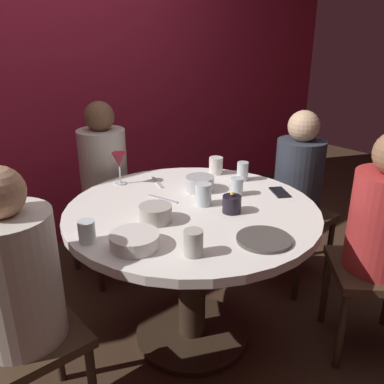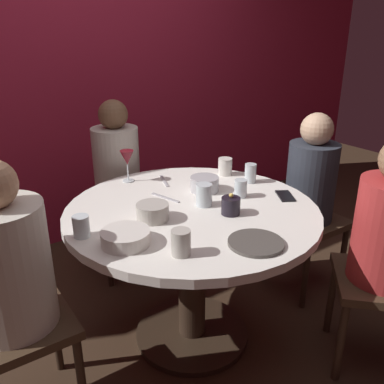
{
  "view_description": "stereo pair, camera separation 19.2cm",
  "coord_description": "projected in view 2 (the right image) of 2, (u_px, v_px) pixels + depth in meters",
  "views": [
    {
      "loc": [
        -1.16,
        -1.36,
        1.55
      ],
      "look_at": [
        0.0,
        0.0,
        0.83
      ],
      "focal_mm": 38.61,
      "sensor_mm": 36.0,
      "label": 1
    },
    {
      "loc": [
        -1.01,
        -1.47,
        1.55
      ],
      "look_at": [
        0.0,
        0.0,
        0.83
      ],
      "focal_mm": 38.61,
      "sensor_mm": 36.0,
      "label": 2
    }
  ],
  "objects": [
    {
      "name": "bowl_salad_center",
      "position": [
        153.0,
        212.0,
        1.82
      ],
      "size": [
        0.15,
        0.15,
        0.07
      ],
      "primitive_type": "cylinder",
      "color": "#B2ADA3",
      "rests_on": "dining_table"
    },
    {
      "name": "ground_plane",
      "position": [
        192.0,
        334.0,
        2.24
      ],
      "size": [
        8.0,
        8.0,
        0.0
      ],
      "primitive_type": "plane",
      "color": "#382619"
    },
    {
      "name": "cup_far_edge",
      "position": [
        81.0,
        226.0,
        1.67
      ],
      "size": [
        0.07,
        0.07,
        0.09
      ],
      "primitive_type": "cylinder",
      "color": "silver",
      "rests_on": "dining_table"
    },
    {
      "name": "cup_near_candle",
      "position": [
        181.0,
        243.0,
        1.54
      ],
      "size": [
        0.07,
        0.07,
        0.1
      ],
      "primitive_type": "cylinder",
      "color": "#B2ADA3",
      "rests_on": "dining_table"
    },
    {
      "name": "cup_by_right_diner",
      "position": [
        241.0,
        188.0,
        2.07
      ],
      "size": [
        0.06,
        0.06,
        0.09
      ],
      "primitive_type": "cylinder",
      "color": "silver",
      "rests_on": "dining_table"
    },
    {
      "name": "back_wall",
      "position": [
        72.0,
        65.0,
        2.89
      ],
      "size": [
        6.0,
        0.1,
        2.6
      ],
      "primitive_type": "cube",
      "color": "maroon",
      "rests_on": "ground"
    },
    {
      "name": "cell_phone",
      "position": [
        285.0,
        196.0,
        2.08
      ],
      "size": [
        0.13,
        0.16,
        0.01
      ],
      "primitive_type": "cube",
      "rotation": [
        0.0,
        0.0,
        2.61
      ],
      "color": "black",
      "rests_on": "dining_table"
    },
    {
      "name": "dining_table",
      "position": [
        192.0,
        241.0,
        2.02
      ],
      "size": [
        1.2,
        1.2,
        0.75
      ],
      "color": "white",
      "rests_on": "ground"
    },
    {
      "name": "knife_near_plate",
      "position": [
        164.0,
        181.0,
        2.29
      ],
      "size": [
        0.07,
        0.18,
        0.01
      ],
      "primitive_type": "cube",
      "rotation": [
        0.0,
        0.0,
        -0.33
      ],
      "color": "#B7B7BC",
      "rests_on": "dining_table"
    },
    {
      "name": "candle_holder",
      "position": [
        231.0,
        206.0,
        1.88
      ],
      "size": [
        0.09,
        0.09,
        0.1
      ],
      "color": "black",
      "rests_on": "dining_table"
    },
    {
      "name": "seated_diner_right",
      "position": [
        311.0,
        184.0,
        2.42
      ],
      "size": [
        0.4,
        0.4,
        1.11
      ],
      "rotation": [
        0.0,
        0.0,
        3.14
      ],
      "color": "#3F2D1E",
      "rests_on": "ground"
    },
    {
      "name": "fork_near_plate",
      "position": [
        165.0,
        198.0,
        2.06
      ],
      "size": [
        0.07,
        0.18,
        0.01
      ],
      "primitive_type": "cube",
      "rotation": [
        0.0,
        0.0,
        0.28
      ],
      "color": "#B7B7BC",
      "rests_on": "dining_table"
    },
    {
      "name": "seated_diner_left",
      "position": [
        8.0,
        271.0,
        1.54
      ],
      "size": [
        0.4,
        0.4,
        1.14
      ],
      "rotation": [
        0.0,
        0.0,
        6.28
      ],
      "color": "#3F2D1E",
      "rests_on": "ground"
    },
    {
      "name": "bowl_small_white",
      "position": [
        126.0,
        237.0,
        1.62
      ],
      "size": [
        0.2,
        0.2,
        0.06
      ],
      "primitive_type": "cylinder",
      "color": "silver",
      "rests_on": "dining_table"
    },
    {
      "name": "cup_beside_wine",
      "position": [
        250.0,
        173.0,
        2.26
      ],
      "size": [
        0.06,
        0.06,
        0.1
      ],
      "primitive_type": "cylinder",
      "color": "silver",
      "rests_on": "dining_table"
    },
    {
      "name": "dinner_plate",
      "position": [
        256.0,
        243.0,
        1.62
      ],
      "size": [
        0.22,
        0.22,
        0.01
      ],
      "primitive_type": "cylinder",
      "color": "#4C4742",
      "rests_on": "dining_table"
    },
    {
      "name": "cup_by_left_diner",
      "position": [
        204.0,
        195.0,
        1.96
      ],
      "size": [
        0.08,
        0.08,
        0.11
      ],
      "primitive_type": "cylinder",
      "color": "silver",
      "rests_on": "dining_table"
    },
    {
      "name": "bowl_serving_large",
      "position": [
        205.0,
        184.0,
        2.15
      ],
      "size": [
        0.15,
        0.15,
        0.07
      ],
      "primitive_type": "cylinder",
      "color": "#B7B7BC",
      "rests_on": "dining_table"
    },
    {
      "name": "wine_glass",
      "position": [
        127.0,
        159.0,
        2.24
      ],
      "size": [
        0.08,
        0.08,
        0.18
      ],
      "color": "silver",
      "rests_on": "dining_table"
    },
    {
      "name": "seated_diner_back",
      "position": [
        117.0,
        170.0,
        2.62
      ],
      "size": [
        0.4,
        0.4,
        1.15
      ],
      "rotation": [
        0.0,
        0.0,
        4.71
      ],
      "color": "#3F2D1E",
      "rests_on": "ground"
    },
    {
      "name": "cup_center_front",
      "position": [
        225.0,
        167.0,
        2.38
      ],
      "size": [
        0.08,
        0.08,
        0.1
      ],
      "primitive_type": "cylinder",
      "color": "silver",
      "rests_on": "dining_table"
    }
  ]
}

